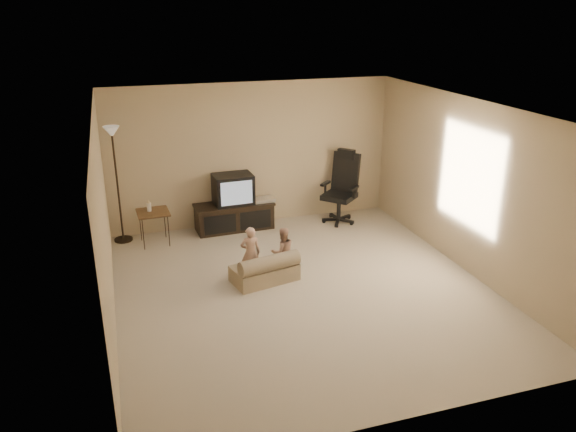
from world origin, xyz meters
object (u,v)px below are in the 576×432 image
object	(u,v)px
child_sofa	(266,270)
toddler_right	(283,252)
side_table	(153,213)
tv_stand	(234,207)
office_chair	(341,196)
floor_lamp	(115,159)
toddler_left	(250,253)

from	to	relation	value
child_sofa	toddler_right	world-z (taller)	toddler_right
side_table	toddler_right	world-z (taller)	side_table
tv_stand	child_sofa	world-z (taller)	tv_stand
office_chair	toddler_right	bearing A→B (deg)	-85.22
tv_stand	child_sofa	xyz separation A→B (m)	(-0.02, -2.10, -0.23)
side_table	child_sofa	world-z (taller)	side_table
side_table	floor_lamp	bearing A→B (deg)	150.26
tv_stand	side_table	distance (m)	1.42
office_chair	side_table	world-z (taller)	office_chair
tv_stand	side_table	size ratio (longest dim) A/B	1.86
floor_lamp	toddler_left	xyz separation A→B (m)	(1.70, -1.98, -1.01)
side_table	child_sofa	distance (m)	2.36
office_chair	toddler_left	distance (m)	2.73
floor_lamp	toddler_left	distance (m)	2.80
tv_stand	floor_lamp	distance (m)	2.14
side_table	toddler_right	size ratio (longest dim) A/B	1.03
toddler_left	toddler_right	distance (m)	0.47
tv_stand	office_chair	xyz separation A→B (m)	(1.92, -0.20, 0.06)
toddler_left	side_table	bearing A→B (deg)	-46.81
tv_stand	child_sofa	size ratio (longest dim) A/B	1.41
office_chair	side_table	size ratio (longest dim) A/B	1.72
floor_lamp	tv_stand	bearing A→B (deg)	-1.76
office_chair	side_table	bearing A→B (deg)	-131.80
office_chair	floor_lamp	bearing A→B (deg)	-136.11
tv_stand	child_sofa	distance (m)	2.12
toddler_left	toddler_right	world-z (taller)	toddler_left
office_chair	child_sofa	xyz separation A→B (m)	(-1.94, -1.91, -0.29)
toddler_right	toddler_left	bearing A→B (deg)	-7.78
child_sofa	office_chair	bearing A→B (deg)	32.16
tv_stand	floor_lamp	bearing A→B (deg)	175.72
toddler_right	office_chair	bearing A→B (deg)	-136.16
toddler_right	side_table	bearing A→B (deg)	-49.32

